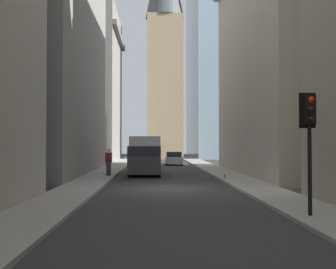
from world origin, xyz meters
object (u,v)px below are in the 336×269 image
object	(u,v)px
discarded_bottle	(225,176)
traffic_light_foreground	(309,125)
delivery_truck	(145,155)
sedan_silver	(174,159)
pedestrian	(109,161)

from	to	relation	value
discarded_bottle	traffic_light_foreground	bearing A→B (deg)	-178.64
traffic_light_foreground	discarded_bottle	bearing A→B (deg)	1.36
delivery_truck	discarded_bottle	distance (m)	7.11
delivery_truck	traffic_light_foreground	bearing A→B (deg)	-162.68
sedan_silver	traffic_light_foreground	distance (m)	30.60
sedan_silver	pedestrian	xyz separation A→B (m)	(-15.45, 5.24, 0.47)
pedestrian	sedan_silver	bearing A→B (deg)	-18.72
traffic_light_foreground	discarded_bottle	size ratio (longest dim) A/B	13.95
delivery_truck	traffic_light_foreground	size ratio (longest dim) A/B	1.72
delivery_truck	traffic_light_foreground	distance (m)	18.25
sedan_silver	pedestrian	bearing A→B (deg)	161.28
pedestrian	delivery_truck	bearing A→B (deg)	-45.28
traffic_light_foreground	discarded_bottle	world-z (taller)	traffic_light_foreground
sedan_silver	discarded_bottle	xyz separation A→B (m)	(-17.83, -2.32, -0.42)
delivery_truck	traffic_light_foreground	world-z (taller)	traffic_light_foreground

